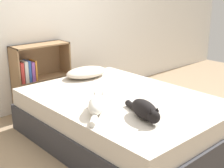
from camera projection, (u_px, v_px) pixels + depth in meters
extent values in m
plane|color=#997F60|center=(122.00, 139.00, 3.33)|extent=(8.00, 8.00, 0.00)
cube|color=white|center=(44.00, 11.00, 3.98)|extent=(8.00, 0.06, 2.50)
cube|color=#333338|center=(122.00, 126.00, 3.29)|extent=(1.49, 2.06, 0.29)
cube|color=beige|center=(122.00, 105.00, 3.22)|extent=(1.44, 2.00, 0.19)
ellipsoid|color=beige|center=(86.00, 72.00, 3.86)|extent=(0.55, 0.36, 0.12)
ellipsoid|color=white|center=(97.00, 105.00, 2.77)|extent=(0.35, 0.34, 0.15)
sphere|color=white|center=(99.00, 100.00, 2.91)|extent=(0.13, 0.13, 0.13)
cone|color=white|center=(95.00, 93.00, 2.89)|extent=(0.04, 0.04, 0.03)
cone|color=white|center=(102.00, 93.00, 2.89)|extent=(0.04, 0.04, 0.03)
cylinder|color=white|center=(93.00, 121.00, 2.56)|extent=(0.15, 0.15, 0.05)
ellipsoid|color=black|center=(144.00, 110.00, 2.65)|extent=(0.27, 0.39, 0.16)
sphere|color=black|center=(154.00, 117.00, 2.52)|extent=(0.11, 0.11, 0.11)
cone|color=black|center=(157.00, 109.00, 2.51)|extent=(0.04, 0.04, 0.03)
cone|color=black|center=(151.00, 110.00, 2.49)|extent=(0.04, 0.04, 0.03)
cylinder|color=black|center=(132.00, 106.00, 2.88)|extent=(0.11, 0.17, 0.06)
cube|color=#8E6B47|center=(16.00, 84.00, 3.76)|extent=(0.02, 0.26, 0.87)
cube|color=#8E6B47|center=(65.00, 73.00, 4.22)|extent=(0.02, 0.26, 0.87)
cube|color=#8E6B47|center=(44.00, 109.00, 4.11)|extent=(0.73, 0.26, 0.02)
cube|color=#8E6B47|center=(40.00, 45.00, 3.86)|extent=(0.73, 0.26, 0.02)
cube|color=#8E6B47|center=(42.00, 78.00, 3.99)|extent=(0.69, 0.26, 0.02)
cube|color=#8E6B47|center=(37.00, 76.00, 4.07)|extent=(0.73, 0.02, 0.87)
cube|color=#B7332D|center=(20.00, 73.00, 3.72)|extent=(0.04, 0.16, 0.25)
cube|color=beige|center=(24.00, 72.00, 3.75)|extent=(0.04, 0.16, 0.26)
cube|color=#2D519E|center=(27.00, 71.00, 3.78)|extent=(0.03, 0.16, 0.26)
cube|color=#8C4C99|center=(31.00, 71.00, 3.81)|extent=(0.04, 0.16, 0.24)
cube|color=orange|center=(34.00, 70.00, 3.83)|extent=(0.02, 0.16, 0.25)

